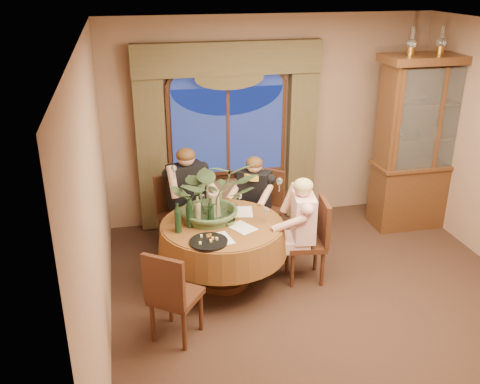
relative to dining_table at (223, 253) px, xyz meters
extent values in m
plane|color=black|center=(0.99, -0.82, -0.38)|extent=(5.00, 5.00, 0.00)
plane|color=#896853|center=(0.99, 1.68, 1.02)|extent=(4.50, 0.00, 4.50)
plane|color=white|center=(0.99, -0.82, 2.42)|extent=(5.00, 5.00, 0.00)
cube|color=#453D26|center=(-0.64, 1.56, 0.80)|extent=(0.38, 0.14, 2.32)
cube|color=#453D26|center=(1.42, 1.56, 0.80)|extent=(0.38, 0.14, 2.32)
cylinder|color=maroon|center=(0.00, 0.00, 0.00)|extent=(1.64, 1.64, 0.75)
cube|color=#3D2212|center=(2.97, 0.93, 0.79)|extent=(1.44, 0.57, 2.34)
cube|color=black|center=(0.93, -0.12, 0.10)|extent=(0.47, 0.47, 0.96)
cube|color=black|center=(0.67, 0.81, 0.10)|extent=(0.59, 0.59, 0.96)
cube|color=black|center=(-0.39, 0.90, 0.10)|extent=(0.55, 0.55, 0.96)
cube|color=black|center=(-0.61, -0.85, 0.10)|extent=(0.59, 0.59, 0.96)
imported|color=#435D39|center=(-0.07, 0.16, 0.99)|extent=(0.96, 1.07, 0.83)
imported|color=#4E5A31|center=(0.05, -0.04, 0.40)|extent=(0.17, 0.17, 0.05)
cylinder|color=black|center=(-0.22, -0.42, 0.39)|extent=(0.39, 0.39, 0.02)
cylinder|color=black|center=(-0.36, -0.02, 0.54)|extent=(0.07, 0.07, 0.33)
cylinder|color=black|center=(-0.49, -0.11, 0.54)|extent=(0.07, 0.07, 0.33)
cylinder|color=black|center=(-0.13, -0.05, 0.54)|extent=(0.07, 0.07, 0.33)
cylinder|color=tan|center=(-0.26, 0.02, 0.54)|extent=(0.07, 0.07, 0.33)
cube|color=white|center=(0.19, -0.16, 0.38)|extent=(0.33, 0.36, 0.00)
cube|color=white|center=(0.29, 0.23, 0.38)|extent=(0.26, 0.33, 0.00)
cube|color=white|center=(-0.09, -0.37, 0.38)|extent=(0.26, 0.34, 0.00)
camera|label=1|loc=(-0.96, -5.18, 2.94)|focal=40.00mm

